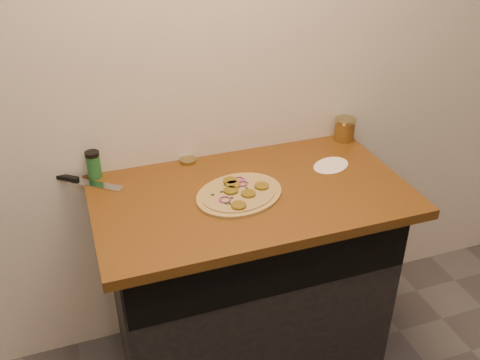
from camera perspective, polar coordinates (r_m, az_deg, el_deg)
name	(u,v)px	position (r m, az deg, el deg)	size (l,w,h in m)	color
cabinet	(247,280)	(2.34, 0.78, -10.58)	(1.10, 0.60, 0.86)	black
countertop	(251,195)	(2.05, 1.15, -1.61)	(1.20, 0.70, 0.04)	brown
pizza	(239,193)	(2.01, -0.08, -1.45)	(0.45, 0.45, 0.02)	tan
chefs_knife	(80,181)	(2.18, -16.70, -0.09)	(0.27, 0.21, 0.02)	#B7BAC1
mason_jar_lid	(188,160)	(2.25, -5.57, 2.09)	(0.07, 0.07, 0.01)	#998D58
salsa_jar	(345,129)	(2.45, 11.11, 5.34)	(0.09, 0.09, 0.10)	#A21610
spice_shaker	(94,165)	(2.18, -15.35, 1.60)	(0.06, 0.06, 0.11)	#1E612A
flour_spill	(331,165)	(2.24, 9.67, 1.56)	(0.17, 0.17, 0.00)	white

